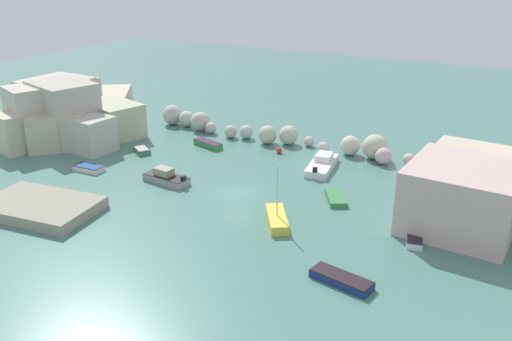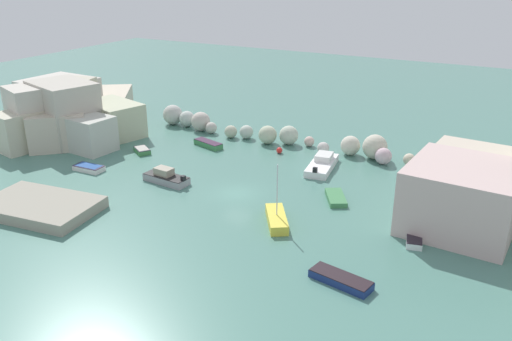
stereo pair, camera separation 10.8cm
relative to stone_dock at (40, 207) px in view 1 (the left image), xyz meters
The scene contains 16 objects.
cove_water 17.63m from the stone_dock, 41.34° to the left, with size 160.00×160.00×0.00m, color slate.
cliff_headland_left 23.97m from the stone_dock, 129.79° to the left, with size 20.27×24.84×7.26m.
rock_breakwater 29.09m from the stone_dock, 67.04° to the left, with size 37.76×3.60×2.75m.
stone_dock is the anchor object (origin of this frame).
channel_buoy 26.46m from the stone_dock, 63.47° to the left, with size 0.69×0.69×0.69m, color red.
moored_boat_0 28.02m from the stone_dock, 50.25° to the left, with size 3.17×6.58×1.40m.
moored_boat_1 12.02m from the stone_dock, 61.82° to the left, with size 4.89×2.18×1.48m.
moored_boat_2 22.01m from the stone_dock, 81.20° to the left, with size 4.11×2.31×0.67m.
moored_boat_3 26.45m from the stone_dock, 33.62° to the left, with size 3.11×3.86×0.48m.
moored_boat_4 20.84m from the stone_dock, 22.16° to the left, with size 3.74×4.66×5.29m.
moored_boat_5 16.43m from the stone_dock, 97.38° to the left, with size 2.70×2.42×0.58m.
moored_boat_6 35.07m from the stone_dock, 30.06° to the left, with size 2.40×2.96×0.59m.
moored_boat_7 2.04m from the stone_dock, 92.46° to the left, with size 2.44×1.41×0.47m.
moored_boat_8 9.91m from the stone_dock, 110.23° to the left, with size 3.26×1.65×0.57m.
moored_boat_9 27.18m from the stone_dock, ahead, with size 4.58×2.27×0.61m.
moored_boat_10 31.90m from the stone_dock, 19.18° to the left, with size 1.92×3.62×0.55m.
Camera 1 is at (23.42, -39.72, 20.62)m, focal length 37.29 mm.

